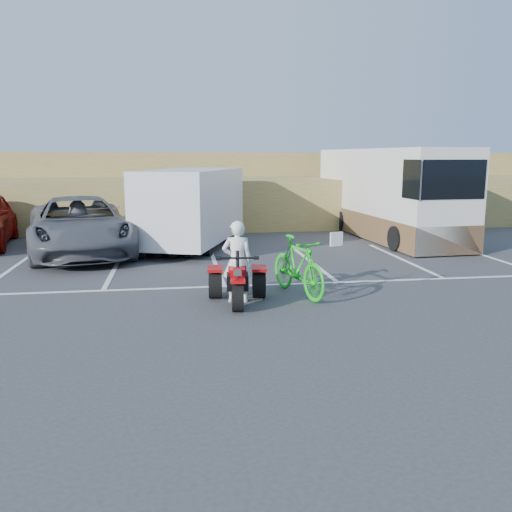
{
  "coord_description": "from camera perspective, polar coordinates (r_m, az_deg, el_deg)",
  "views": [
    {
      "loc": [
        -1.07,
        -9.67,
        2.96
      ],
      "look_at": [
        0.49,
        0.76,
        1.0
      ],
      "focal_mm": 38.0,
      "sensor_mm": 36.0,
      "label": 1
    }
  ],
  "objects": [
    {
      "name": "rv_motorhome",
      "position": [
        20.65,
        13.55,
        5.83
      ],
      "size": [
        2.74,
        8.9,
        3.15
      ],
      "rotation": [
        0.0,
        0.0,
        0.06
      ],
      "color": "silver",
      "rests_on": "ground"
    },
    {
      "name": "cargo_trailer",
      "position": [
        17.69,
        -6.75,
        5.29
      ],
      "size": [
        3.84,
        5.82,
        2.52
      ],
      "rotation": [
        0.0,
        0.0,
        -0.34
      ],
      "color": "silver",
      "rests_on": "ground"
    },
    {
      "name": "grass_embankment",
      "position": [
        25.22,
        -6.14,
        6.98
      ],
      "size": [
        40.0,
        8.5,
        3.1
      ],
      "color": "olive",
      "rests_on": "ground"
    },
    {
      "name": "quad_atv_blue",
      "position": [
        16.6,
        -10.29,
        0.09
      ],
      "size": [
        1.3,
        1.69,
        1.07
      ],
      "primitive_type": null,
      "rotation": [
        0.0,
        0.0,
        -0.05
      ],
      "color": "navy",
      "rests_on": "ground"
    },
    {
      "name": "green_dirt_bike",
      "position": [
        11.57,
        4.44,
        -1.09
      ],
      "size": [
        1.19,
        2.2,
        1.27
      ],
      "primitive_type": "imported",
      "rotation": [
        0.0,
        0.0,
        0.29
      ],
      "color": "#14BF19",
      "rests_on": "ground"
    },
    {
      "name": "red_trike_atv",
      "position": [
        11.06,
        -1.96,
        -5.01
      ],
      "size": [
        1.38,
        1.75,
        1.06
      ],
      "primitive_type": null,
      "rotation": [
        0.0,
        0.0,
        -0.1
      ],
      "color": "#A6090B",
      "rests_on": "ground"
    },
    {
      "name": "ground",
      "position": [
        10.17,
        -2.14,
        -6.4
      ],
      "size": [
        100.0,
        100.0,
        0.0
      ],
      "primitive_type": "plane",
      "color": "#363638",
      "rests_on": "ground"
    },
    {
      "name": "rider",
      "position": [
        11.01,
        -1.99,
        -0.59
      ],
      "size": [
        0.65,
        0.46,
        1.68
      ],
      "primitive_type": "imported",
      "rotation": [
        0.0,
        0.0,
        3.04
      ],
      "color": "white",
      "rests_on": "ground"
    },
    {
      "name": "quad_atv_green",
      "position": [
        16.55,
        -8.27,
        0.12
      ],
      "size": [
        1.36,
        1.64,
        0.94
      ],
      "primitive_type": null,
      "rotation": [
        0.0,
        0.0,
        -0.21
      ],
      "color": "#165413",
      "rests_on": "ground"
    },
    {
      "name": "grey_pickup",
      "position": [
        17.29,
        -18.09,
        3.05
      ],
      "size": [
        4.14,
        6.69,
        1.73
      ],
      "primitive_type": "imported",
      "rotation": [
        0.0,
        0.0,
        0.22
      ],
      "color": "#4F5158",
      "rests_on": "ground"
    },
    {
      "name": "parking_stripes",
      "position": [
        14.18,
        -0.5,
        -1.5
      ],
      "size": [
        28.0,
        5.16,
        0.01
      ],
      "color": "white",
      "rests_on": "ground"
    }
  ]
}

